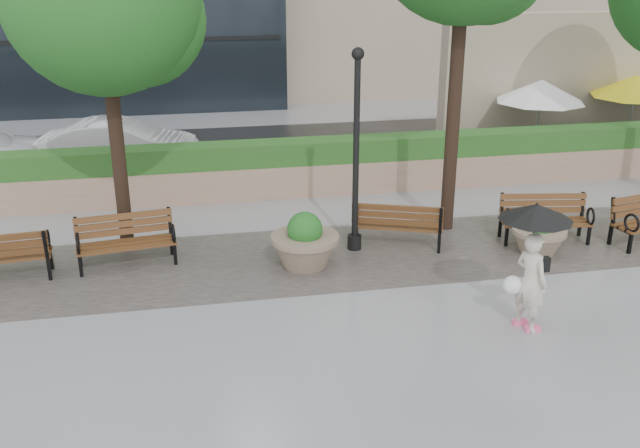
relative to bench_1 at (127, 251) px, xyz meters
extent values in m
plane|color=gray|center=(4.14, -3.34, -0.29)|extent=(100.00, 100.00, 0.00)
cube|color=#383330|center=(4.14, -0.34, -0.29)|extent=(28.00, 3.20, 0.01)
cube|color=#A18168|center=(4.14, 3.66, 0.11)|extent=(24.00, 0.80, 0.80)
cube|color=#1C4D19|center=(4.14, 3.66, 0.78)|extent=(24.00, 0.75, 0.55)
cube|color=tan|center=(13.64, 6.66, 1.71)|extent=(10.00, 0.60, 4.00)
cube|color=#1C4D19|center=(13.14, 4.46, 0.16)|extent=(8.00, 0.50, 0.90)
cube|color=black|center=(4.14, 7.66, -0.29)|extent=(40.00, 7.00, 0.00)
cube|color=black|center=(-2.25, -0.24, -0.06)|extent=(1.88, 0.80, 0.47)
torus|color=black|center=(-1.40, 0.05, 0.34)|extent=(0.08, 0.38, 0.38)
cube|color=brown|center=(0.01, -0.04, 0.16)|extent=(1.89, 0.79, 0.05)
cube|color=brown|center=(-0.03, 0.24, 0.47)|extent=(1.83, 0.37, 0.43)
cube|color=black|center=(0.00, -0.01, -0.06)|extent=(1.90, 0.89, 0.47)
torus|color=black|center=(-0.83, -0.34, 0.34)|extent=(0.10, 0.38, 0.38)
torus|color=black|center=(0.89, -0.10, 0.34)|extent=(0.10, 0.38, 0.38)
cube|color=brown|center=(5.34, -0.02, 0.15)|extent=(1.88, 1.14, 0.05)
cube|color=brown|center=(5.24, -0.28, 0.46)|extent=(1.73, 0.75, 0.42)
cube|color=black|center=(5.33, -0.04, -0.06)|extent=(1.92, 1.24, 0.46)
torus|color=black|center=(6.20, -0.15, 0.33)|extent=(0.18, 0.37, 0.37)
torus|color=black|center=(4.61, 0.45, 0.33)|extent=(0.18, 0.37, 0.37)
cube|color=brown|center=(8.38, -0.41, 0.15)|extent=(1.86, 0.82, 0.05)
cube|color=brown|center=(8.43, -0.14, 0.46)|extent=(1.79, 0.41, 0.42)
cube|color=black|center=(8.39, -0.38, -0.06)|extent=(1.87, 0.92, 0.46)
torus|color=black|center=(7.52, -0.45, 0.33)|extent=(0.11, 0.37, 0.37)
torus|color=black|center=(9.19, -0.73, 0.33)|extent=(0.11, 0.37, 0.37)
torus|color=black|center=(9.74, -1.29, 0.35)|extent=(0.13, 0.39, 0.38)
cylinder|color=#7F6B56|center=(3.32, -0.68, 0.28)|extent=(1.29, 1.29, 0.10)
sphere|color=#154C16|center=(3.32, -0.68, 0.46)|extent=(0.67, 0.67, 0.67)
cylinder|color=#7F6B56|center=(7.98, -0.94, 0.18)|extent=(1.06, 1.06, 0.09)
sphere|color=#154C16|center=(7.98, -0.94, 0.33)|extent=(0.55, 0.55, 0.55)
cylinder|color=black|center=(4.44, -0.05, 1.62)|extent=(0.12, 0.12, 3.83)
cylinder|color=black|center=(4.44, -0.05, -0.14)|extent=(0.28, 0.28, 0.30)
sphere|color=black|center=(4.44, -0.05, 3.59)|extent=(0.24, 0.24, 0.24)
cylinder|color=black|center=(-0.08, 1.10, 1.99)|extent=(0.28, 0.28, 4.56)
sphere|color=#154C16|center=(0.52, 1.40, 4.14)|extent=(2.54, 2.54, 2.54)
cylinder|color=black|center=(6.68, 0.71, 2.54)|extent=(0.28, 0.28, 5.66)
cylinder|color=black|center=(11.03, 5.31, -0.24)|extent=(0.40, 0.40, 0.10)
cylinder|color=#99999E|center=(11.03, 5.31, 0.81)|extent=(0.06, 0.06, 2.20)
cone|color=white|center=(11.03, 5.31, 1.71)|extent=(2.50, 2.50, 0.60)
cylinder|color=black|center=(14.08, 5.51, -0.24)|extent=(0.40, 0.40, 0.10)
cylinder|color=#99999E|center=(14.08, 5.51, 0.81)|extent=(0.06, 0.06, 2.20)
cone|color=yellow|center=(14.08, 5.51, 1.71)|extent=(2.50, 2.50, 0.60)
imported|color=silver|center=(-0.52, 6.62, 0.40)|extent=(4.36, 1.95, 1.39)
imported|color=beige|center=(6.38, -3.71, 0.58)|extent=(0.64, 0.75, 1.74)
cube|color=#F2598C|center=(6.33, -3.60, -0.25)|extent=(0.19, 0.26, 0.09)
cube|color=#F2598C|center=(6.43, -3.84, -0.25)|extent=(0.19, 0.26, 0.09)
cube|color=black|center=(6.56, -3.58, 0.74)|extent=(0.22, 0.34, 0.24)
sphere|color=white|center=(6.15, -3.56, 0.42)|extent=(0.30, 0.30, 0.30)
cylinder|color=black|center=(6.36, -3.66, 1.23)|extent=(0.02, 0.02, 0.92)
cone|color=black|center=(6.36, -3.66, 1.66)|extent=(1.13, 1.13, 0.24)
camera|label=1|loc=(1.23, -12.94, 5.34)|focal=40.00mm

